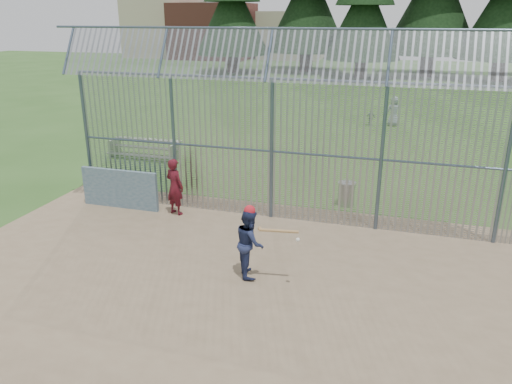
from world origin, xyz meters
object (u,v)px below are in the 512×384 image
(batter, at_px, (250,243))
(bleacher, at_px, (144,148))
(onlooker, at_px, (175,187))
(dugout_wall, at_px, (120,189))
(trash_can, at_px, (346,193))

(batter, xyz_separation_m, bleacher, (-7.13, 8.12, -0.40))
(batter, relative_size, bleacher, 0.53)
(batter, relative_size, onlooker, 0.93)
(dugout_wall, bearing_deg, bleacher, 111.59)
(batter, xyz_separation_m, trash_can, (1.53, 5.10, -0.43))
(dugout_wall, distance_m, bleacher, 5.67)
(dugout_wall, height_order, bleacher, dugout_wall)
(batter, bearing_deg, onlooker, 23.74)
(dugout_wall, distance_m, onlooker, 1.85)
(onlooker, bearing_deg, batter, 158.15)
(batter, bearing_deg, trash_can, -41.17)
(batter, bearing_deg, bleacher, 16.85)
(dugout_wall, xyz_separation_m, batter, (5.05, -2.85, 0.19))
(dugout_wall, height_order, onlooker, onlooker)
(onlooker, distance_m, trash_can, 5.26)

